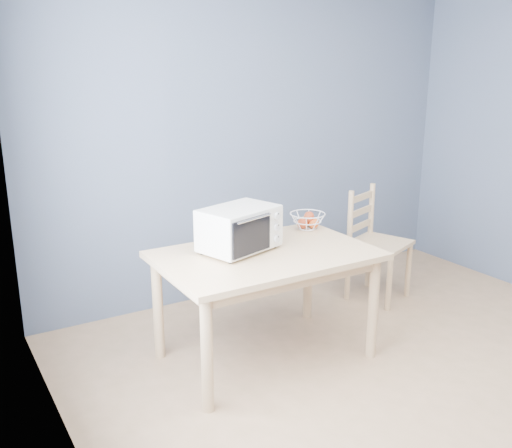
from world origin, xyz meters
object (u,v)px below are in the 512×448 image
dining_chair (375,245)px  fruit_basket (307,220)px  dining_table (266,267)px  toaster_oven (237,229)px

dining_chair → fruit_basket: bearing=166.8°
dining_table → dining_chair: bearing=17.2°
toaster_oven → fruit_basket: (0.70, 0.19, -0.09)m
dining_table → toaster_oven: bearing=143.0°
dining_table → fruit_basket: (0.55, 0.31, 0.17)m
toaster_oven → dining_table: bearing=-54.1°
dining_table → dining_chair: dining_chair is taller
toaster_oven → fruit_basket: toaster_oven is taller
toaster_oven → dining_chair: 1.59m
toaster_oven → dining_chair: toaster_oven is taller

